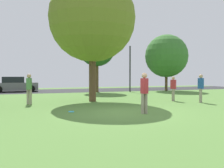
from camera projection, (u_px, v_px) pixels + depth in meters
ground_plane at (127, 113)px, 11.07m from camera, size 44.00×44.00×0.00m
road_strip at (68, 91)px, 26.15m from camera, size 44.00×6.40×0.01m
maple_tree_near at (92, 19)px, 15.55m from camera, size 5.43×5.43×7.93m
oak_tree_center at (166, 56)px, 26.02m from camera, size 4.48×4.48×5.89m
maple_tree_far at (97, 48)px, 23.71m from camera, size 3.52×3.52×6.00m
person_thrower at (201, 87)px, 14.99m from camera, size 0.37×0.39×1.72m
person_catcher at (173, 88)px, 15.92m from camera, size 0.37×0.39×1.58m
person_bystander at (29, 87)px, 14.05m from camera, size 0.31×0.38×1.74m
person_walking at (144, 91)px, 10.72m from camera, size 0.30×0.33×1.78m
frisbee_disc at (71, 112)px, 11.27m from camera, size 0.27×0.27×0.03m
parked_car_grey at (15, 85)px, 24.50m from camera, size 4.18×2.09×1.49m
street_lamp_post at (130, 69)px, 24.30m from camera, size 0.14×0.14×4.50m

